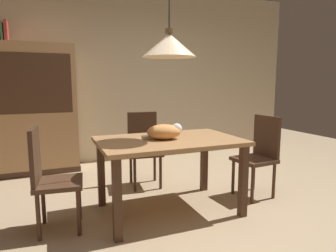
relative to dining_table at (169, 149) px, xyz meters
The scene contains 11 objects.
ground 0.75m from the dining_table, 72.29° to the right, with size 10.00×10.00×0.00m, color tan.
back_wall 2.43m from the dining_table, 87.14° to the left, with size 6.40×0.10×2.90m, color beige.
dining_table is the anchor object (origin of this frame).
chair_right_side 1.14m from the dining_table, ahead, with size 0.43×0.43×0.93m.
chair_far_back 0.89m from the dining_table, 89.42° to the left, with size 0.44×0.44×0.93m.
chair_left_side 1.14m from the dining_table, behind, with size 0.44×0.44×0.93m.
cat_sleeping 0.18m from the dining_table, behind, with size 0.40×0.29×0.16m.
pendant_lamp 1.01m from the dining_table, 116.57° to the right, with size 0.52×0.52×1.30m.
hutch_bookcase 2.34m from the dining_table, 122.78° to the left, with size 1.12×0.45×1.85m.
book_green_slim 2.87m from the dining_table, 129.54° to the left, with size 0.03×0.20×0.26m, color #427A4C.
book_red_tall 2.85m from the dining_table, 128.68° to the left, with size 0.04×0.22×0.28m, color #B73833.
Camera 1 is at (-1.22, -2.33, 1.31)m, focal length 31.67 mm.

